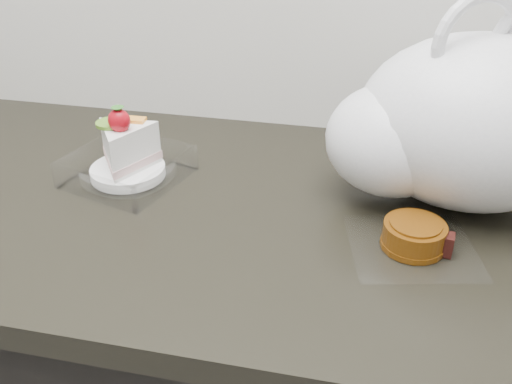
% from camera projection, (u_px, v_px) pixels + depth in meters
% --- Properties ---
extents(cake_tray, '(0.21, 0.21, 0.13)m').
position_uv_depth(cake_tray, '(126.00, 159.00, 0.93)').
color(cake_tray, white).
rests_on(cake_tray, counter).
extents(mooncake_wrap, '(0.20, 0.19, 0.04)m').
position_uv_depth(mooncake_wrap, '(415.00, 238.00, 0.77)').
color(mooncake_wrap, white).
rests_on(mooncake_wrap, counter).
extents(plastic_bag, '(0.45, 0.38, 0.32)m').
position_uv_depth(plastic_bag, '(459.00, 125.00, 0.83)').
color(plastic_bag, white).
rests_on(plastic_bag, counter).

